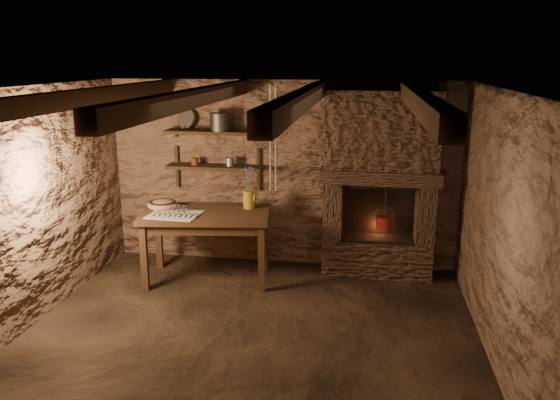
% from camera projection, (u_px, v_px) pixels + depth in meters
% --- Properties ---
extents(floor, '(4.50, 4.50, 0.00)m').
position_uv_depth(floor, '(251.00, 332.00, 5.46)').
color(floor, black).
rests_on(floor, ground).
extents(back_wall, '(4.50, 0.04, 2.40)m').
position_uv_depth(back_wall, '(282.00, 174.00, 7.07)').
color(back_wall, brown).
rests_on(back_wall, floor).
extents(front_wall, '(4.50, 0.04, 2.40)m').
position_uv_depth(front_wall, '(178.00, 311.00, 3.25)').
color(front_wall, brown).
rests_on(front_wall, floor).
extents(left_wall, '(0.04, 4.00, 2.40)m').
position_uv_depth(left_wall, '(31.00, 207.00, 5.50)').
color(left_wall, brown).
rests_on(left_wall, floor).
extents(right_wall, '(0.04, 4.00, 2.40)m').
position_uv_depth(right_wall, '(498.00, 229.00, 4.82)').
color(right_wall, brown).
rests_on(right_wall, floor).
extents(ceiling, '(4.50, 4.00, 0.04)m').
position_uv_depth(ceiling, '(247.00, 88.00, 4.86)').
color(ceiling, black).
rests_on(ceiling, back_wall).
extents(beam_far_left, '(0.14, 3.95, 0.16)m').
position_uv_depth(beam_far_left, '(91.00, 97.00, 5.11)').
color(beam_far_left, black).
rests_on(beam_far_left, ceiling).
extents(beam_mid_left, '(0.14, 3.95, 0.16)m').
position_uv_depth(beam_mid_left, '(194.00, 98.00, 4.96)').
color(beam_mid_left, black).
rests_on(beam_mid_left, ceiling).
extents(beam_mid_right, '(0.14, 3.95, 0.16)m').
position_uv_depth(beam_mid_right, '(303.00, 99.00, 4.80)').
color(beam_mid_right, black).
rests_on(beam_mid_right, ceiling).
extents(beam_far_right, '(0.14, 3.95, 0.16)m').
position_uv_depth(beam_far_right, '(419.00, 101.00, 4.65)').
color(beam_far_right, black).
rests_on(beam_far_right, ceiling).
extents(shelf_lower, '(1.25, 0.30, 0.04)m').
position_uv_depth(shelf_lower, '(215.00, 167.00, 7.02)').
color(shelf_lower, black).
rests_on(shelf_lower, back_wall).
extents(shelf_upper, '(1.25, 0.30, 0.04)m').
position_uv_depth(shelf_upper, '(214.00, 132.00, 6.91)').
color(shelf_upper, black).
rests_on(shelf_upper, back_wall).
extents(hearth, '(1.43, 0.51, 2.30)m').
position_uv_depth(hearth, '(380.00, 179.00, 6.65)').
color(hearth, '#332319').
rests_on(hearth, floor).
extents(work_table, '(1.62, 1.06, 0.87)m').
position_uv_depth(work_table, '(207.00, 243.00, 6.67)').
color(work_table, '#331F11').
rests_on(work_table, floor).
extents(linen_cloth, '(0.61, 0.51, 0.01)m').
position_uv_depth(linen_cloth, '(174.00, 215.00, 6.42)').
color(linen_cloth, beige).
rests_on(linen_cloth, work_table).
extents(pewter_cutlery_row, '(0.50, 0.22, 0.01)m').
position_uv_depth(pewter_cutlery_row, '(174.00, 214.00, 6.40)').
color(pewter_cutlery_row, gray).
rests_on(pewter_cutlery_row, linen_cloth).
extents(drinking_glasses, '(0.19, 0.06, 0.08)m').
position_uv_depth(drinking_glasses, '(179.00, 209.00, 6.51)').
color(drinking_glasses, white).
rests_on(drinking_glasses, linen_cloth).
extents(stoneware_jug, '(0.17, 0.16, 0.51)m').
position_uv_depth(stoneware_jug, '(249.00, 191.00, 6.65)').
color(stoneware_jug, '#AF7F22').
rests_on(stoneware_jug, work_table).
extents(wooden_bowl, '(0.44, 0.44, 0.13)m').
position_uv_depth(wooden_bowl, '(163.00, 205.00, 6.68)').
color(wooden_bowl, '#A36C46').
rests_on(wooden_bowl, work_table).
extents(iron_stockpot, '(0.31, 0.31, 0.20)m').
position_uv_depth(iron_stockpot, '(221.00, 123.00, 6.86)').
color(iron_stockpot, '#312E2B').
rests_on(iron_stockpot, shelf_upper).
extents(tin_pan, '(0.28, 0.21, 0.25)m').
position_uv_depth(tin_pan, '(186.00, 119.00, 7.02)').
color(tin_pan, '#A1A19C').
rests_on(tin_pan, shelf_upper).
extents(small_kettle, '(0.17, 0.15, 0.16)m').
position_uv_depth(small_kettle, '(230.00, 162.00, 6.97)').
color(small_kettle, '#A1A19C').
rests_on(small_kettle, shelf_lower).
extents(rusty_tin, '(0.11, 0.11, 0.09)m').
position_uv_depth(rusty_tin, '(195.00, 161.00, 7.05)').
color(rusty_tin, '#5B2312').
rests_on(rusty_tin, shelf_lower).
extents(red_pot, '(0.25, 0.25, 0.54)m').
position_uv_depth(red_pot, '(384.00, 222.00, 6.73)').
color(red_pot, maroon).
rests_on(red_pot, hearth).
extents(hanging_ropes, '(0.08, 0.08, 1.20)m').
position_uv_depth(hanging_ropes, '(273.00, 139.00, 6.00)').
color(hanging_ropes, beige).
rests_on(hanging_ropes, ceiling).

